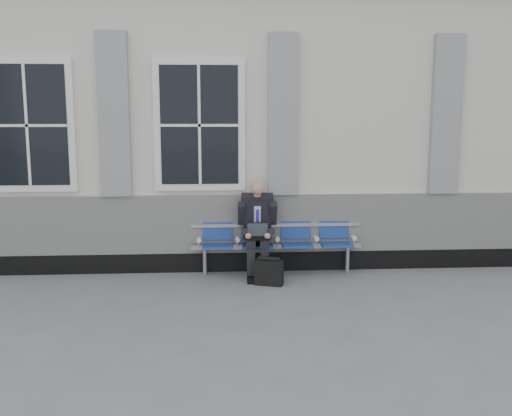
{
  "coord_description": "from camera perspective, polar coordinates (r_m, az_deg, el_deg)",
  "views": [
    {
      "loc": [
        0.64,
        -7.16,
        2.37
      ],
      "look_at": [
        1.16,
        0.9,
        1.08
      ],
      "focal_mm": 40.0,
      "sensor_mm": 36.0,
      "label": 1
    }
  ],
  "objects": [
    {
      "name": "businessman",
      "position": [
        8.51,
        0.14,
        -1.71
      ],
      "size": [
        0.59,
        0.79,
        1.44
      ],
      "color": "black",
      "rests_on": "ground"
    },
    {
      "name": "ground",
      "position": [
        7.57,
        -8.45,
        -9.29
      ],
      "size": [
        70.0,
        70.0,
        0.0
      ],
      "primitive_type": "plane",
      "color": "slate",
      "rests_on": "ground"
    },
    {
      "name": "briefcase",
      "position": [
        8.17,
        1.3,
        -6.42
      ],
      "size": [
        0.43,
        0.28,
        0.41
      ],
      "color": "black",
      "rests_on": "ground"
    },
    {
      "name": "bench",
      "position": [
        8.72,
        2.08,
        -2.97
      ],
      "size": [
        2.6,
        0.47,
        0.91
      ],
      "color": "#9EA0A3",
      "rests_on": "ground"
    },
    {
      "name": "station_building",
      "position": [
        10.65,
        -7.3,
        8.21
      ],
      "size": [
        14.4,
        4.4,
        4.49
      ],
      "color": "silver",
      "rests_on": "ground"
    }
  ]
}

